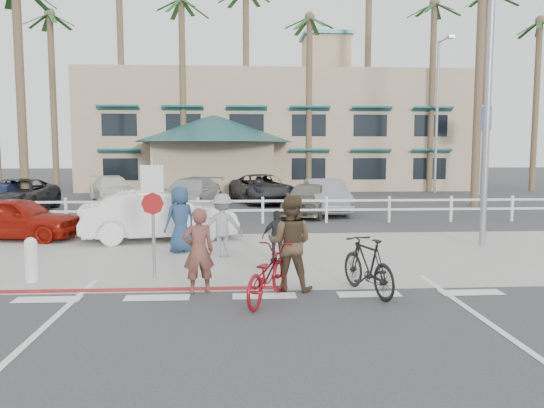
{
  "coord_description": "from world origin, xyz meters",
  "views": [
    {
      "loc": [
        -0.45,
        -9.14,
        2.77
      ],
      "look_at": [
        0.3,
        3.1,
        1.5
      ],
      "focal_mm": 35.0,
      "sensor_mm": 36.0,
      "label": 1
    }
  ],
  "objects": [
    {
      "name": "info_sign",
      "position": [
        14.0,
        22.0,
        2.8
      ],
      "size": [
        1.2,
        0.16,
        5.6
      ],
      "primitive_type": null,
      "color": "navy",
      "rests_on": "ground"
    },
    {
      "name": "palm_8",
      "position": [
        16.0,
        26.0,
        7.5
      ],
      "size": [
        4.0,
        4.0,
        15.0
      ],
      "primitive_type": null,
      "color": "#1A451C",
      "rests_on": "ground"
    },
    {
      "name": "lot_car_1",
      "position": [
        -2.7,
        14.88,
        0.73
      ],
      "size": [
        3.21,
        5.39,
        1.46
      ],
      "primitive_type": "imported",
      "rotation": [
        0.0,
        0.0,
        -0.24
      ],
      "color": "#9F9F9F",
      "rests_on": "ground"
    },
    {
      "name": "lot_car_2",
      "position": [
        2.39,
        12.77,
        0.71
      ],
      "size": [
        2.9,
        4.46,
        1.41
      ],
      "primitive_type": "imported",
      "rotation": [
        0.0,
        0.0,
        -0.32
      ],
      "color": "slate",
      "rests_on": "ground"
    },
    {
      "name": "rail_fence",
      "position": [
        0.5,
        10.5,
        0.5
      ],
      "size": [
        29.4,
        0.16,
        1.0
      ],
      "primitive_type": null,
      "color": "silver",
      "rests_on": "ground"
    },
    {
      "name": "pedestrian_a",
      "position": [
        -0.9,
        4.4,
        0.82
      ],
      "size": [
        1.09,
        0.67,
        1.64
      ],
      "primitive_type": "imported",
      "rotation": [
        0.0,
        0.0,
        3.09
      ],
      "color": "gray",
      "rests_on": "ground"
    },
    {
      "name": "palm_7",
      "position": [
        12.0,
        25.0,
        7.0
      ],
      "size": [
        4.0,
        4.0,
        14.0
      ],
      "primitive_type": null,
      "color": "#1A451C",
      "rests_on": "ground"
    },
    {
      "name": "sidewalk_plaza",
      "position": [
        0.0,
        4.5,
        0.01
      ],
      "size": [
        22.0,
        7.0,
        0.01
      ],
      "primitive_type": "cube",
      "color": "gray",
      "rests_on": "ground"
    },
    {
      "name": "parking_lot",
      "position": [
        0.0,
        18.0,
        0.0
      ],
      "size": [
        50.0,
        16.0,
        0.01
      ],
      "primitive_type": "cube",
      "color": "#333335",
      "rests_on": "ground"
    },
    {
      "name": "lot_car_3",
      "position": [
        3.26,
        13.59,
        0.74
      ],
      "size": [
        1.64,
        4.5,
        1.48
      ],
      "primitive_type": "imported",
      "rotation": [
        0.0,
        0.0,
        0.02
      ],
      "color": "gray",
      "rests_on": "ground"
    },
    {
      "name": "streetlight_1",
      "position": [
        12.0,
        24.0,
        4.75
      ],
      "size": [
        0.6,
        2.0,
        9.5
      ],
      "primitive_type": null,
      "color": "gray",
      "rests_on": "ground"
    },
    {
      "name": "palm_2",
      "position": [
        -8.0,
        26.0,
        8.0
      ],
      "size": [
        4.0,
        4.0,
        16.0
      ],
      "primitive_type": null,
      "color": "#1A451C",
      "rests_on": "ground"
    },
    {
      "name": "pedestrian_child",
      "position": [
        0.46,
        3.66,
        0.64
      ],
      "size": [
        0.79,
        0.4,
        1.29
      ],
      "primitive_type": "imported",
      "rotation": [
        0.0,
        0.0,
        3.26
      ],
      "color": "black",
      "rests_on": "ground"
    },
    {
      "name": "lot_car_0",
      "position": [
        -10.16,
        14.46,
        0.74
      ],
      "size": [
        2.7,
        5.46,
        1.49
      ],
      "primitive_type": "imported",
      "rotation": [
        0.0,
        0.0,
        0.04
      ],
      "color": "black",
      "rests_on": "ground"
    },
    {
      "name": "pedestrian_b",
      "position": [
        -2.05,
        5.06,
        0.9
      ],
      "size": [
        1.04,
        0.97,
        1.79
      ],
      "primitive_type": "imported",
      "rotation": [
        0.0,
        0.0,
        3.77
      ],
      "color": "navy",
      "rests_on": "ground"
    },
    {
      "name": "rider_red",
      "position": [
        -1.25,
        0.91,
        0.83
      ],
      "size": [
        0.69,
        0.54,
        1.66
      ],
      "primitive_type": "imported",
      "rotation": [
        0.0,
        0.0,
        3.4
      ],
      "color": "brown",
      "rests_on": "ground"
    },
    {
      "name": "bike_red",
      "position": [
        0.03,
        0.31,
        0.51
      ],
      "size": [
        1.37,
        2.03,
        1.01
      ],
      "primitive_type": "imported",
      "rotation": [
        0.0,
        0.0,
        2.74
      ],
      "color": "maroon",
      "rests_on": "ground"
    },
    {
      "name": "palm_1",
      "position": [
        -12.0,
        25.0,
        6.5
      ],
      "size": [
        4.0,
        4.0,
        13.0
      ],
      "primitive_type": null,
      "color": "#1A451C",
      "rests_on": "ground"
    },
    {
      "name": "palm_5",
      "position": [
        4.0,
        25.0,
        6.5
      ],
      "size": [
        4.0,
        4.0,
        13.0
      ],
      "primitive_type": null,
      "color": "#1A451C",
      "rests_on": "ground"
    },
    {
      "name": "streetlight_0",
      "position": [
        6.5,
        5.5,
        4.5
      ],
      "size": [
        0.6,
        2.0,
        9.0
      ],
      "primitive_type": null,
      "color": "gray",
      "rests_on": "ground"
    },
    {
      "name": "car_red_compact",
      "position": [
        -7.31,
        7.42,
        0.67
      ],
      "size": [
        4.11,
        2.19,
        1.33
      ],
      "primitive_type": "imported",
      "rotation": [
        0.0,
        0.0,
        1.41
      ],
      "color": "maroon",
      "rests_on": "ground"
    },
    {
      "name": "lot_car_5",
      "position": [
        0.69,
        18.23,
        0.74
      ],
      "size": [
        3.73,
        5.76,
        1.48
      ],
      "primitive_type": "imported",
      "rotation": [
        0.0,
        0.0,
        0.26
      ],
      "color": "#26262A",
      "rests_on": "ground"
    },
    {
      "name": "lot_car_4",
      "position": [
        -7.19,
        19.27,
        0.67
      ],
      "size": [
        3.57,
        4.98,
        1.34
      ],
      "primitive_type": "imported",
      "rotation": [
        0.0,
        0.0,
        0.41
      ],
      "color": "silver",
      "rests_on": "ground"
    },
    {
      "name": "palm_11",
      "position": [
        11.0,
        16.0,
        7.0
      ],
      "size": [
        4.0,
        4.0,
        14.0
      ],
      "primitive_type": null,
      "color": "#1A451C",
      "rests_on": "ground"
    },
    {
      "name": "palm_9",
      "position": [
        19.0,
        25.0,
        6.5
      ],
      "size": [
        4.0,
        4.0,
        13.0
      ],
      "primitive_type": null,
      "color": "#1A451C",
      "rests_on": "ground"
    },
    {
      "name": "sign_post",
      "position": [
        -2.3,
        2.2,
        1.45
      ],
      "size": [
        0.5,
        0.1,
        2.9
      ],
      "primitive_type": null,
      "color": "gray",
      "rests_on": "ground"
    },
    {
      "name": "cross_street",
      "position": [
        0.0,
        8.5,
        0.0
      ],
      "size": [
        40.0,
        5.0,
        0.01
      ],
      "primitive_type": "cube",
      "color": "#333335",
      "rests_on": "ground"
    },
    {
      "name": "rider_black",
      "position": [
        0.53,
        1.07,
        0.94
      ],
      "size": [
        1.07,
        0.93,
        1.88
      ],
      "primitive_type": "imported",
      "rotation": [
        0.0,
        0.0,
        2.87
      ],
      "color": "#453522",
      "rests_on": "ground"
    },
    {
      "name": "bike_path",
      "position": [
        0.0,
        -2.0,
        0.0
      ],
      "size": [
        12.0,
        16.0,
        0.01
      ],
      "primitive_type": "cube",
      "color": "#333335",
      "rests_on": "ground"
    },
    {
      "name": "palm_4",
      "position": [
        0.0,
        26.0,
        7.5
      ],
      "size": [
        4.0,
        4.0,
        15.0
      ],
      "primitive_type": null,
      "color": "#1A451C",
      "rests_on": "ground"
    },
    {
      "name": "car_white_sedan",
      "position": [
        -2.9,
        7.06,
        0.77
      ],
      "size": [
        4.9,
        2.58,
        1.54
      ],
      "primitive_type": "imported",
      "rotation": [
        0.0,
        0.0,
        1.79
      ],
      "color": "silver",
      "rests_on": "ground"
    },
    {
      "name": "bollard_0",
      "position": [
        -4.8,
        2.0,
        0.47
      ],
      "size": [
        0.26,
        0.26,
        0.95
      ],
      "primitive_type": null,
      "color": "silver",
      "rests_on": "ground"
    },
    {
      "name": "ground",
      "position": [
        0.0,
        0.0,
        0.0
      ],
      "size": [
        140.0,
        140.0,
        0.0
      ],
      "primitive_type": "plane",
      "color": "#333335"
    },
    {
      "name": "curb_red",
      "position": [
        -3.0,
        1.2,
        0.01
      ],
      "size": [
        7.0,
        0.25,
        0.02
      ],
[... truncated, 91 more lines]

